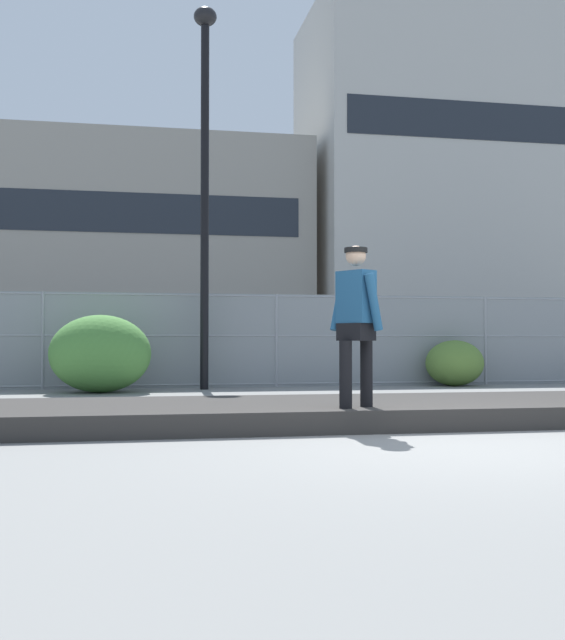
% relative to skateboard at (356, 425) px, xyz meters
% --- Properties ---
extents(ground_plane, '(120.00, 120.00, 0.00)m').
position_rel_skateboard_xyz_m(ground_plane, '(0.58, -1.36, -0.06)').
color(ground_plane, slate).
extents(gravel_berm, '(16.82, 2.41, 0.23)m').
position_rel_skateboard_xyz_m(gravel_berm, '(0.58, 0.83, 0.06)').
color(gravel_berm, '#33302D').
rests_on(gravel_berm, ground_plane).
extents(skateboard, '(0.79, 0.57, 0.07)m').
position_rel_skateboard_xyz_m(skateboard, '(0.00, 0.00, 0.00)').
color(skateboard, '#B22D2D').
rests_on(skateboard, ground_plane).
extents(skater, '(0.67, 0.62, 1.83)m').
position_rel_skateboard_xyz_m(skater, '(-0.00, 0.00, 1.06)').
color(skater, black).
rests_on(skater, skateboard).
extents(chain_fence, '(26.96, 0.06, 1.85)m').
position_rel_skateboard_xyz_m(chain_fence, '(0.58, 7.58, 0.87)').
color(chain_fence, gray).
rests_on(chain_fence, ground_plane).
extents(street_lamp, '(0.44, 0.44, 7.29)m').
position_rel_skateboard_xyz_m(street_lamp, '(-0.91, 7.01, 4.44)').
color(street_lamp, black).
rests_on(street_lamp, ground_plane).
extents(parked_car_near, '(4.53, 2.22, 1.66)m').
position_rel_skateboard_xyz_m(parked_car_near, '(-3.84, 9.73, 0.78)').
color(parked_car_near, black).
rests_on(parked_car_near, ground_plane).
extents(library_building, '(30.27, 13.84, 14.19)m').
position_rel_skateboard_xyz_m(library_building, '(-5.67, 47.76, 7.04)').
color(library_building, gray).
rests_on(library_building, ground_plane).
extents(office_block, '(21.05, 12.44, 24.60)m').
position_rel_skateboard_xyz_m(office_block, '(20.73, 45.47, 12.25)').
color(office_block, '#B2AFA8').
rests_on(office_block, ground_plane).
extents(shrub_center, '(1.78, 1.46, 1.38)m').
position_rel_skateboard_xyz_m(shrub_center, '(-2.80, 6.43, 0.63)').
color(shrub_center, '#477F38').
rests_on(shrub_center, ground_plane).
extents(shrub_right, '(1.20, 0.98, 0.93)m').
position_rel_skateboard_xyz_m(shrub_right, '(4.19, 7.14, 0.41)').
color(shrub_right, '#567A33').
rests_on(shrub_right, ground_plane).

